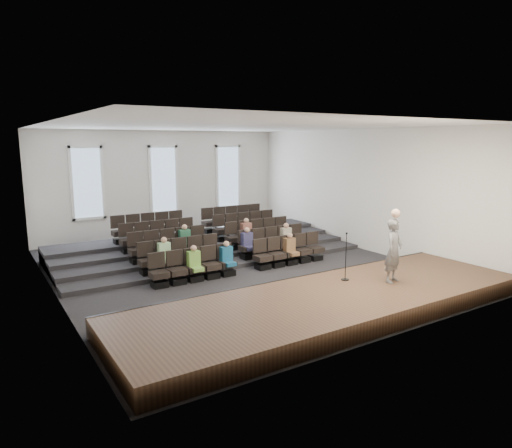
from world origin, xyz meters
The scene contains 14 objects.
ground centered at (0.00, 0.00, 0.00)m, with size 14.00×14.00×0.00m, color black.
ceiling centered at (0.00, 0.00, 5.01)m, with size 12.00×14.00×0.02m, color white.
wall_back centered at (0.00, 7.02, 2.50)m, with size 12.00×0.04×5.00m, color silver.
wall_front centered at (0.00, -7.02, 2.50)m, with size 12.00×0.04×5.00m, color silver.
wall_left centered at (-6.02, 0.00, 2.50)m, with size 0.04×14.00×5.00m, color silver.
wall_right centered at (6.02, 0.00, 2.50)m, with size 0.04×14.00×5.00m, color silver.
stage centered at (0.00, -5.10, 0.25)m, with size 11.80×3.60×0.50m, color #4A3120.
stage_lip centered at (0.00, -3.33, 0.25)m, with size 11.80×0.06×0.52m, color black.
risers centered at (0.00, 3.17, 0.20)m, with size 11.80×4.80×0.60m.
seating_rows centered at (0.00, 1.54, 0.68)m, with size 6.80×4.70×1.67m.
windows centered at (0.00, 6.95, 2.70)m, with size 8.44×0.10×3.24m.
audience centered at (0.00, 0.32, 0.81)m, with size 5.45×2.64×1.10m.
speaker centered at (2.20, -5.17, 1.42)m, with size 0.67×0.44×1.83m, color #5C5A57.
mic_stand centered at (1.17, -4.32, 0.92)m, with size 0.24×0.24×1.42m.
Camera 1 is at (-7.86, -13.76, 4.47)m, focal length 32.00 mm.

